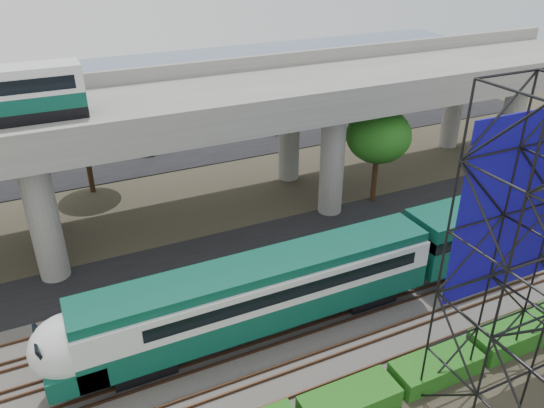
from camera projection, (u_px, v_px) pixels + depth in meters
ground at (287, 356)px, 27.25m from camera, size 140.00×140.00×0.00m
ballast_bed at (270, 330)px, 28.81m from camera, size 90.00×12.00×0.20m
service_road at (217, 254)px, 35.64m from camera, size 90.00×5.00×0.08m
parking_lot at (138, 141)px, 54.45m from camera, size 90.00×18.00×0.08m
harbor_water at (101, 89)px, 72.06m from camera, size 140.00×40.00×0.03m
rail_tracks at (270, 328)px, 28.72m from camera, size 90.00×9.52×0.16m
commuter_train at (299, 281)px, 28.15m from camera, size 29.30×3.06×4.30m
overpass at (170, 116)px, 35.91m from camera, size 80.00×12.00×12.40m
hedge_strip at (350, 401)px, 23.93m from camera, size 34.60×1.80×1.20m
trees at (119, 160)px, 35.84m from camera, size 40.94×16.94×7.69m
parked_cars at (133, 137)px, 53.62m from camera, size 37.88×9.59×1.29m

